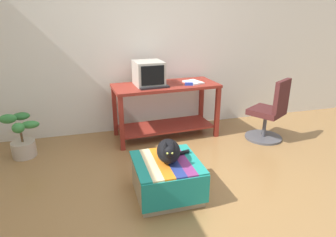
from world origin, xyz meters
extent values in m
plane|color=olive|center=(0.00, 0.00, 0.00)|extent=(14.00, 14.00, 0.00)
cube|color=silver|center=(0.00, 2.05, 1.30)|extent=(8.00, 0.10, 2.60)
cube|color=maroon|center=(-0.47, 1.29, 0.37)|extent=(0.06, 0.06, 0.74)
cube|color=maroon|center=(0.91, 1.37, 0.37)|extent=(0.06, 0.06, 0.74)
cube|color=maroon|center=(0.88, 1.91, 0.37)|extent=(0.06, 0.06, 0.74)
cube|color=maroon|center=(-0.50, 1.83, 0.37)|extent=(0.06, 0.06, 0.74)
cube|color=maroon|center=(0.20, 1.60, 0.15)|extent=(1.38, 0.60, 0.02)
cube|color=maroon|center=(0.20, 1.60, 0.76)|extent=(1.50, 0.70, 0.04)
cube|color=#BCB7A8|center=(-0.03, 1.63, 0.79)|extent=(0.28, 0.29, 0.02)
cube|color=#BCB7A8|center=(-0.03, 1.63, 0.94)|extent=(0.40, 0.42, 0.33)
cube|color=black|center=(-0.02, 1.42, 0.95)|extent=(0.31, 0.03, 0.26)
cube|color=black|center=(0.00, 1.45, 0.79)|extent=(0.41, 0.19, 0.02)
cube|color=white|center=(0.61, 1.58, 0.79)|extent=(0.27, 0.31, 0.02)
cube|color=tan|center=(-0.18, 0.16, 0.18)|extent=(0.60, 0.59, 0.36)
cube|color=#1E897A|center=(-0.18, -0.17, 0.22)|extent=(0.63, 0.01, 0.29)
cube|color=#1E897A|center=(-0.45, 0.16, 0.37)|extent=(0.10, 0.64, 0.02)
cube|color=beige|center=(-0.34, 0.16, 0.37)|extent=(0.10, 0.64, 0.02)
cube|color=orange|center=(-0.24, 0.16, 0.37)|extent=(0.10, 0.64, 0.02)
cube|color=navy|center=(-0.13, 0.16, 0.37)|extent=(0.10, 0.64, 0.02)
cube|color=#7A2D6B|center=(-0.03, 0.16, 0.37)|extent=(0.10, 0.64, 0.02)
cube|color=#1E897A|center=(0.08, 0.16, 0.37)|extent=(0.10, 0.64, 0.02)
ellipsoid|color=black|center=(-0.16, 0.17, 0.48)|extent=(0.29, 0.38, 0.21)
sphere|color=black|center=(-0.19, 0.04, 0.54)|extent=(0.12, 0.12, 0.12)
cylinder|color=black|center=(-0.05, 0.24, 0.40)|extent=(0.27, 0.10, 0.04)
cone|color=black|center=(-0.22, 0.05, 0.61)|extent=(0.05, 0.05, 0.06)
cone|color=black|center=(-0.16, 0.03, 0.61)|extent=(0.05, 0.05, 0.06)
sphere|color=#C6D151|center=(-0.22, -0.01, 0.55)|extent=(0.02, 0.02, 0.02)
sphere|color=#C6D151|center=(-0.18, -0.02, 0.55)|extent=(0.02, 0.02, 0.02)
cylinder|color=#B7A893|center=(-1.70, 1.45, 0.10)|extent=(0.29, 0.29, 0.20)
cylinder|color=brown|center=(-1.70, 1.45, 0.26)|extent=(0.03, 0.03, 0.12)
ellipsoid|color=#38843D|center=(-1.57, 1.42, 0.43)|extent=(0.22, 0.11, 0.10)
ellipsoid|color=#2D7033|center=(-1.70, 1.60, 0.49)|extent=(0.21, 0.16, 0.09)
ellipsoid|color=#38843D|center=(-1.82, 1.47, 0.51)|extent=(0.20, 0.09, 0.12)
ellipsoid|color=#38843D|center=(-1.68, 1.29, 0.45)|extent=(0.14, 0.12, 0.13)
cylinder|color=#4C4C51|center=(1.54, 1.11, 0.01)|extent=(0.52, 0.52, 0.03)
cylinder|color=#4C4C51|center=(1.54, 1.11, 0.20)|extent=(0.05, 0.05, 0.34)
cube|color=#471E1E|center=(1.54, 1.11, 0.41)|extent=(0.58, 0.58, 0.08)
cube|color=#471E1E|center=(1.64, 0.95, 0.67)|extent=(0.35, 0.25, 0.44)
cube|color=#2342B7|center=(0.50, 1.46, 0.80)|extent=(0.12, 0.06, 0.04)
camera|label=1|loc=(-0.86, -2.26, 1.74)|focal=31.28mm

